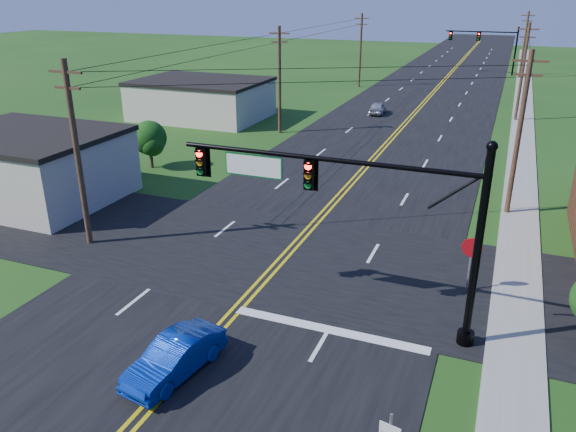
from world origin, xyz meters
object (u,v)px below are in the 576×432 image
at_px(blue_car, 175,358).
at_px(stop_sign, 471,253).
at_px(signal_mast_main, 350,204).
at_px(signal_mast_far, 485,42).

distance_m(blue_car, stop_sign, 12.57).
bearing_deg(stop_sign, signal_mast_main, -137.47).
xyz_separation_m(signal_mast_far, blue_car, (-4.35, -77.29, -3.91)).
relative_size(signal_mast_far, stop_sign, 4.47).
relative_size(signal_mast_main, signal_mast_far, 1.03).
bearing_deg(blue_car, stop_sign, 57.65).
height_order(signal_mast_far, blue_car, signal_mast_far).
distance_m(signal_mast_far, blue_car, 77.51).
height_order(blue_car, stop_sign, stop_sign).
bearing_deg(signal_mast_main, blue_car, -128.79).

